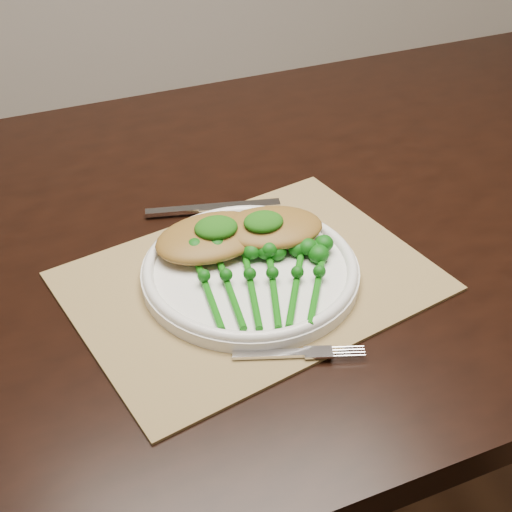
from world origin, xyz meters
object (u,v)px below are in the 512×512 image
object	(u,v)px
dinner_plate	(250,270)
chicken_fillet_left	(211,237)
dining_table	(269,394)
placemat	(251,281)
broccolini_bundle	(263,290)

from	to	relation	value
dinner_plate	chicken_fillet_left	size ratio (longest dim) A/B	1.83
dining_table	placemat	distance (m)	0.41
dining_table	dinner_plate	size ratio (longest dim) A/B	6.40
dinner_plate	placemat	bearing A→B (deg)	-100.72
placemat	dinner_plate	xyz separation A→B (m)	(0.00, 0.00, 0.01)
dining_table	dinner_plate	bearing A→B (deg)	-124.32
placemat	dining_table	bearing A→B (deg)	45.99
dining_table	broccolini_bundle	xyz separation A→B (m)	(-0.07, -0.19, 0.40)
placemat	broccolini_bundle	xyz separation A→B (m)	(0.00, -0.04, 0.02)
dining_table	chicken_fillet_left	bearing A→B (deg)	-149.68
dining_table	placemat	world-z (taller)	placemat
dining_table	dinner_plate	xyz separation A→B (m)	(-0.07, -0.14, 0.39)
placemat	chicken_fillet_left	size ratio (longest dim) A/B	2.92
placemat	chicken_fillet_left	world-z (taller)	chicken_fillet_left
placemat	broccolini_bundle	world-z (taller)	broccolini_bundle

